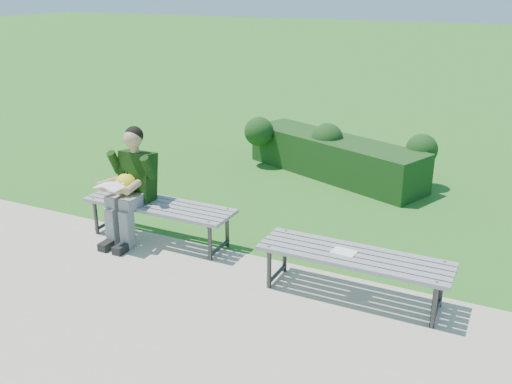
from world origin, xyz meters
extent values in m
plane|color=#22711D|center=(0.00, 0.00, 0.00)|extent=(80.00, 80.00, 0.00)
cube|color=beige|center=(0.00, -1.75, 0.01)|extent=(30.00, 3.50, 0.02)
cube|color=#133611|center=(0.17, 3.06, 0.30)|extent=(3.05, 1.81, 0.60)
sphere|color=#133611|center=(-1.11, 3.03, 0.57)|extent=(0.62, 0.62, 0.47)
sphere|color=#133611|center=(0.04, 3.07, 0.57)|extent=(0.64, 0.64, 0.49)
sphere|color=#133611|center=(1.46, 3.11, 0.57)|extent=(0.60, 0.60, 0.46)
cube|color=gray|center=(-0.86, -0.32, 0.45)|extent=(1.80, 0.08, 0.04)
cube|color=gray|center=(-0.86, -0.21, 0.45)|extent=(1.80, 0.08, 0.04)
cube|color=gray|center=(-0.86, -0.11, 0.45)|extent=(1.80, 0.09, 0.04)
cube|color=gray|center=(-0.86, -0.01, 0.45)|extent=(1.80, 0.09, 0.04)
cube|color=gray|center=(-0.86, 0.10, 0.45)|extent=(1.80, 0.09, 0.04)
cylinder|color=#2D2D30|center=(-1.64, -0.30, 0.23)|extent=(0.04, 0.04, 0.41)
cylinder|color=#2D2D30|center=(-1.64, 0.08, 0.23)|extent=(0.04, 0.04, 0.41)
cylinder|color=#2D2D30|center=(-1.64, -0.11, 0.41)|extent=(0.04, 0.42, 0.04)
cylinder|color=#2D2D30|center=(-1.64, -0.11, 0.08)|extent=(0.04, 0.42, 0.04)
cylinder|color=gray|center=(-1.64, -0.32, 0.47)|extent=(0.02, 0.02, 0.01)
cylinder|color=gray|center=(-1.64, 0.10, 0.47)|extent=(0.02, 0.02, 0.01)
cylinder|color=#2D2D30|center=(-0.08, -0.30, 0.23)|extent=(0.04, 0.04, 0.41)
cylinder|color=#2D2D30|center=(-0.08, 0.08, 0.23)|extent=(0.04, 0.04, 0.41)
cylinder|color=#2D2D30|center=(-0.08, -0.11, 0.41)|extent=(0.04, 0.42, 0.04)
cylinder|color=#2D2D30|center=(-0.08, -0.11, 0.08)|extent=(0.04, 0.42, 0.04)
cylinder|color=gray|center=(-0.08, -0.32, 0.47)|extent=(0.02, 0.02, 0.01)
cylinder|color=gray|center=(-0.08, 0.10, 0.47)|extent=(0.02, 0.02, 0.01)
cube|color=gray|center=(1.52, -0.58, 0.45)|extent=(1.80, 0.08, 0.04)
cube|color=gray|center=(1.52, -0.48, 0.45)|extent=(1.80, 0.08, 0.04)
cube|color=gray|center=(1.52, -0.37, 0.45)|extent=(1.80, 0.08, 0.04)
cube|color=gray|center=(1.52, -0.27, 0.45)|extent=(1.80, 0.08, 0.04)
cube|color=gray|center=(1.52, -0.17, 0.45)|extent=(1.80, 0.09, 0.04)
cylinder|color=#2D2D30|center=(0.74, -0.56, 0.23)|extent=(0.04, 0.04, 0.41)
cylinder|color=#2D2D30|center=(0.74, -0.18, 0.23)|extent=(0.04, 0.04, 0.41)
cylinder|color=#2D2D30|center=(0.74, -0.37, 0.41)|extent=(0.04, 0.42, 0.04)
cylinder|color=#2D2D30|center=(0.74, -0.37, 0.08)|extent=(0.04, 0.42, 0.04)
cylinder|color=gray|center=(0.74, -0.58, 0.47)|extent=(0.02, 0.02, 0.01)
cylinder|color=gray|center=(0.74, -0.17, 0.47)|extent=(0.02, 0.02, 0.01)
cylinder|color=#2D2D30|center=(2.30, -0.56, 0.23)|extent=(0.04, 0.04, 0.41)
cylinder|color=#2D2D30|center=(2.30, -0.18, 0.23)|extent=(0.04, 0.04, 0.41)
cylinder|color=#2D2D30|center=(2.30, -0.37, 0.41)|extent=(0.04, 0.42, 0.04)
cylinder|color=#2D2D30|center=(2.30, -0.37, 0.08)|extent=(0.04, 0.42, 0.04)
cylinder|color=gray|center=(2.30, -0.58, 0.47)|extent=(0.02, 0.02, 0.01)
cylinder|color=gray|center=(2.30, -0.17, 0.47)|extent=(0.02, 0.02, 0.01)
cube|color=gray|center=(-1.26, -0.27, 0.54)|extent=(0.14, 0.42, 0.13)
cube|color=gray|center=(-1.06, -0.27, 0.54)|extent=(0.14, 0.42, 0.13)
cube|color=gray|center=(-1.26, -0.45, 0.24)|extent=(0.12, 0.13, 0.45)
cube|color=gray|center=(-1.06, -0.45, 0.24)|extent=(0.12, 0.13, 0.45)
cube|color=black|center=(-1.26, -0.55, 0.07)|extent=(0.11, 0.26, 0.09)
cube|color=black|center=(-1.06, -0.55, 0.07)|extent=(0.11, 0.26, 0.09)
cube|color=black|center=(-1.16, -0.07, 0.75)|extent=(0.40, 0.30, 0.59)
cylinder|color=tan|center=(-1.16, -0.09, 1.07)|extent=(0.10, 0.10, 0.08)
sphere|color=tan|center=(-1.16, -0.11, 1.20)|extent=(0.21, 0.21, 0.21)
sphere|color=black|center=(-1.16, -0.08, 1.23)|extent=(0.21, 0.21, 0.21)
cylinder|color=black|center=(-1.39, -0.17, 0.91)|extent=(0.10, 0.21, 0.30)
cylinder|color=black|center=(-0.93, -0.17, 0.91)|extent=(0.10, 0.21, 0.30)
cylinder|color=tan|center=(-1.33, -0.39, 0.74)|extent=(0.14, 0.31, 0.08)
cylinder|color=tan|center=(-0.99, -0.39, 0.74)|extent=(0.14, 0.31, 0.08)
sphere|color=tan|center=(-1.26, -0.55, 0.74)|extent=(0.09, 0.09, 0.09)
sphere|color=tan|center=(-1.06, -0.55, 0.74)|extent=(0.09, 0.09, 0.09)
sphere|color=gold|center=(-1.16, -0.29, 0.72)|extent=(0.23, 0.23, 0.23)
cone|color=orange|center=(-1.16, -0.41, 0.71)|extent=(0.07, 0.07, 0.07)
cone|color=black|center=(-1.18, -0.28, 0.85)|extent=(0.03, 0.04, 0.07)
cone|color=black|center=(-1.15, -0.27, 0.85)|extent=(0.03, 0.04, 0.06)
sphere|color=white|center=(-1.21, -0.39, 0.75)|extent=(0.04, 0.04, 0.04)
sphere|color=white|center=(-1.12, -0.39, 0.75)|extent=(0.04, 0.04, 0.04)
cube|color=white|center=(-1.24, -0.57, 0.79)|extent=(0.15, 0.20, 0.05)
cube|color=white|center=(-1.09, -0.57, 0.79)|extent=(0.15, 0.20, 0.05)
cube|color=white|center=(1.42, -0.37, 0.47)|extent=(0.23, 0.18, 0.01)
camera|label=1|loc=(2.79, -5.05, 2.85)|focal=40.00mm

